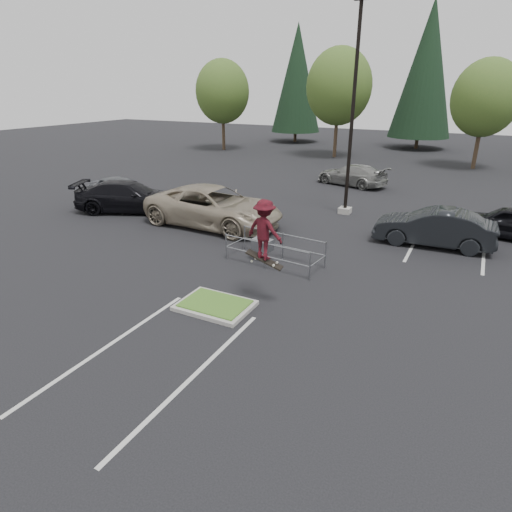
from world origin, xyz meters
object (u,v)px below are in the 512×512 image
at_px(decid_b, 339,89).
at_px(decid_c, 485,100).
at_px(conif_b, 426,70).
at_px(cart_corral, 265,245).
at_px(car_r_black, 508,222).
at_px(conif_a, 297,79).
at_px(car_r_charc, 434,227).
at_px(car_l_tan, 214,207).
at_px(decid_a, 223,94).
at_px(car_far_silver, 353,175).
at_px(car_l_black, 127,196).
at_px(light_pole, 352,124).
at_px(car_l_grey, 120,190).
at_px(skateboarder, 265,230).

distance_m(decid_b, decid_c, 12.05).
relative_size(conif_b, cart_corral, 3.84).
bearing_deg(car_r_black, decid_c, -165.82).
distance_m(conif_a, car_r_charc, 37.09).
relative_size(conif_b, car_r_charc, 3.03).
bearing_deg(car_r_black, car_l_tan, -62.27).
bearing_deg(conif_b, decid_a, -149.83).
xyz_separation_m(car_r_black, car_far_silver, (-9.05, 7.47, -0.00)).
bearing_deg(car_l_tan, cart_corral, -123.05).
bearing_deg(car_r_charc, decid_c, 174.95).
bearing_deg(conif_a, decid_b, -49.83).
height_order(car_l_tan, car_far_silver, car_l_tan).
xyz_separation_m(conif_a, car_r_black, (22.00, -28.50, -6.39)).
height_order(decid_a, conif_a, conif_a).
bearing_deg(car_l_black, car_far_silver, -60.91).
xyz_separation_m(car_l_black, car_r_charc, (15.18, 1.89, -0.02)).
xyz_separation_m(decid_a, car_l_black, (8.01, -23.03, -4.77)).
xyz_separation_m(light_pole, car_l_grey, (-12.00, -3.95, -3.80)).
relative_size(car_l_tan, car_far_silver, 1.38).
relative_size(skateboarder, car_r_charc, 0.44).
relative_size(light_pole, decid_b, 1.05).
relative_size(decid_a, car_far_silver, 1.83).
xyz_separation_m(light_pole, car_r_black, (7.50, -0.50, -3.85)).
bearing_deg(conif_a, cart_corral, -69.14).
bearing_deg(light_pole, decid_b, 109.35).
bearing_deg(decid_a, car_r_black, -35.47).
distance_m(car_r_black, car_far_silver, 11.73).
xyz_separation_m(car_l_grey, car_r_charc, (16.68, 0.83, 0.02)).
relative_size(skateboarder, car_l_black, 0.37).
distance_m(conif_b, skateboarder, 39.90).
height_order(conif_b, car_l_black, conif_b).
bearing_deg(light_pole, car_l_grey, -161.80).
relative_size(decid_a, car_l_black, 1.60).
distance_m(skateboarder, car_far_silver, 18.18).
relative_size(light_pole, car_r_black, 2.43).
bearing_deg(decid_a, car_far_silver, -33.13).
relative_size(cart_corral, car_r_black, 0.91).
bearing_deg(decid_b, conif_a, 130.17).
height_order(decid_c, car_r_black, decid_c).
bearing_deg(cart_corral, decid_a, 130.21).
xyz_separation_m(decid_c, conif_b, (-5.99, 10.67, 2.59)).
relative_size(light_pole, skateboarder, 4.86).
relative_size(skateboarder, car_r_black, 0.50).
distance_m(conif_b, car_l_black, 35.66).
xyz_separation_m(conif_b, car_l_grey, (-11.50, -32.45, -7.08)).
relative_size(cart_corral, car_r_charc, 0.79).
bearing_deg(skateboarder, decid_c, -89.64).
height_order(decid_c, car_r_charc, decid_c).
bearing_deg(conif_a, light_pole, -62.62).
bearing_deg(conif_b, decid_c, -60.68).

